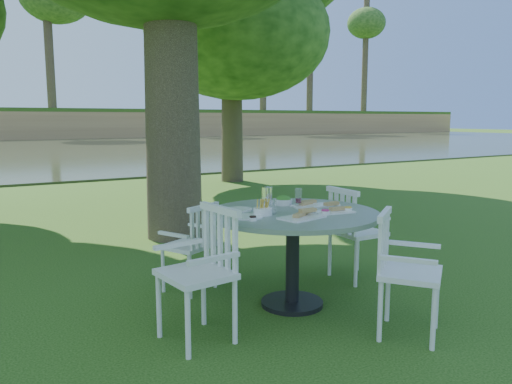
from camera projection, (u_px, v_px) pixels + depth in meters
ground at (265, 269)px, 5.59m from camera, size 140.00×140.00×0.00m
table at (293, 228)px, 4.41m from camera, size 1.52×1.52×0.86m
chair_ne at (350, 226)px, 5.15m from camera, size 0.47×0.50×0.97m
chair_nw at (196, 241)px, 4.80m from camera, size 0.57×0.56×0.86m
chair_sw at (207, 262)px, 3.77m from camera, size 0.53×0.56×1.01m
chair_se at (398, 263)px, 3.85m from camera, size 0.66×0.66×0.96m
tableware at (284, 207)px, 4.42m from camera, size 1.10×0.86×0.20m
river at (26, 152)px, 25.16m from camera, size 100.00×28.00×0.12m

